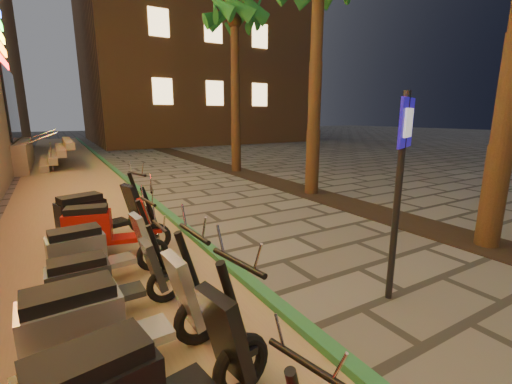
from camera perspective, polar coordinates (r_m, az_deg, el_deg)
parking_strip at (r=11.21m, az=-27.45°, el=-0.82°), size 3.40×60.00×0.01m
green_curb at (r=11.40m, az=-18.96°, el=0.36°), size 0.18×60.00×0.10m
planting_strip at (r=9.23m, az=17.12°, el=-2.53°), size 1.20×40.00×0.02m
apartment_block at (r=36.53m, az=-11.43°, el=28.56°), size 18.00×16.06×25.00m
palm_d at (r=15.01m, az=-3.60°, el=26.52°), size 2.97×3.02×7.16m
pedestrian_sign at (r=4.48m, az=23.01°, el=3.42°), size 0.54×0.26×2.62m
scooter_7 at (r=3.47m, az=-23.31°, el=-19.43°), size 1.81×0.63×1.27m
scooter_8 at (r=4.42m, az=-24.25°, el=-13.67°), size 1.51×0.53×1.06m
scooter_9 at (r=5.27m, az=-24.97°, el=-9.00°), size 1.64×0.61×1.15m
scooter_10 at (r=6.22m, az=-23.82°, el=-5.54°), size 1.67×0.77×1.18m
scooter_11 at (r=6.92m, az=-24.90°, el=-3.52°), size 1.79×0.93×1.27m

